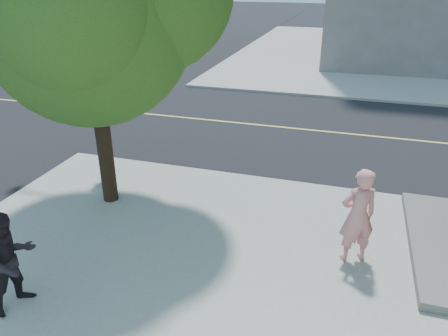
% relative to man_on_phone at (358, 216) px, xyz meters
% --- Properties ---
extents(ground, '(140.00, 140.00, 0.00)m').
position_rel_man_on_phone_xyz_m(ground, '(-7.29, 3.05, -1.09)').
color(ground, black).
rests_on(ground, ground).
extents(road_ew, '(140.00, 9.00, 0.01)m').
position_rel_man_on_phone_xyz_m(road_ew, '(-7.29, 7.55, -1.09)').
color(road_ew, black).
rests_on(road_ew, ground).
extents(sidewalk_nw, '(26.00, 25.00, 0.12)m').
position_rel_man_on_phone_xyz_m(sidewalk_nw, '(-30.29, 24.55, -1.03)').
color(sidewalk_nw, '#9A9B92').
rests_on(sidewalk_nw, ground).
extents(man_on_phone, '(0.84, 0.73, 1.94)m').
position_rel_man_on_phone_xyz_m(man_on_phone, '(0.00, 0.00, 0.00)').
color(man_on_phone, '#DA8A85').
rests_on(man_on_phone, sidewalk_se).
extents(pedestrian, '(0.88, 1.01, 1.76)m').
position_rel_man_on_phone_xyz_m(pedestrian, '(-5.33, -2.92, -0.09)').
color(pedestrian, black).
rests_on(pedestrian, sidewalk_se).
extents(signal_pole, '(3.55, 0.40, 4.01)m').
position_rel_man_on_phone_xyz_m(signal_pole, '(-8.64, 2.22, 2.30)').
color(signal_pole, black).
rests_on(signal_pole, sidewalk_se).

